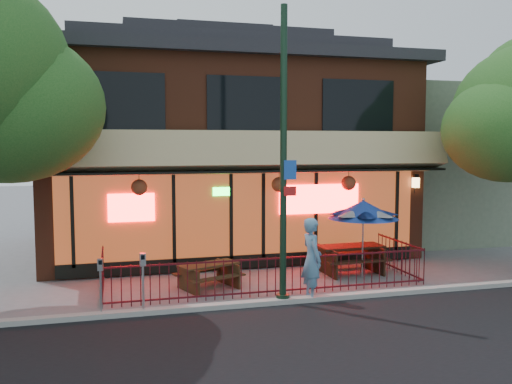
{
  "coord_description": "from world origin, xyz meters",
  "views": [
    {
      "loc": [
        -3.89,
        -12.55,
        3.81
      ],
      "look_at": [
        -0.03,
        2.0,
        2.46
      ],
      "focal_mm": 38.0,
      "sensor_mm": 36.0,
      "label": 1
    }
  ],
  "objects_px": {
    "street_light": "(283,172)",
    "patio_umbrella": "(363,210)",
    "pedestrian": "(312,259)",
    "parking_meter_far": "(101,277)",
    "picnic_table_left": "(209,272)",
    "parking_meter_near": "(143,273)",
    "picnic_table_right": "(350,255)"
  },
  "relations": [
    {
      "from": "picnic_table_right",
      "to": "pedestrian",
      "type": "bearing_deg",
      "value": -132.32
    },
    {
      "from": "picnic_table_right",
      "to": "parking_meter_far",
      "type": "xyz_separation_m",
      "value": [
        -7.03,
        -2.33,
        0.34
      ]
    },
    {
      "from": "patio_umbrella",
      "to": "pedestrian",
      "type": "distance_m",
      "value": 2.97
    },
    {
      "from": "patio_umbrella",
      "to": "pedestrian",
      "type": "bearing_deg",
      "value": -141.57
    },
    {
      "from": "street_light",
      "to": "patio_umbrella",
      "type": "relative_size",
      "value": 3.07
    },
    {
      "from": "street_light",
      "to": "parking_meter_far",
      "type": "xyz_separation_m",
      "value": [
        -4.2,
        0.0,
        -2.27
      ]
    },
    {
      "from": "patio_umbrella",
      "to": "parking_meter_far",
      "type": "bearing_deg",
      "value": -165.88
    },
    {
      "from": "parking_meter_near",
      "to": "picnic_table_right",
      "type": "bearing_deg",
      "value": 21.49
    },
    {
      "from": "picnic_table_left",
      "to": "pedestrian",
      "type": "bearing_deg",
      "value": -35.88
    },
    {
      "from": "picnic_table_left",
      "to": "patio_umbrella",
      "type": "relative_size",
      "value": 0.82
    },
    {
      "from": "street_light",
      "to": "parking_meter_near",
      "type": "bearing_deg",
      "value": -178.65
    },
    {
      "from": "pedestrian",
      "to": "parking_meter_near",
      "type": "height_order",
      "value": "pedestrian"
    },
    {
      "from": "picnic_table_right",
      "to": "patio_umbrella",
      "type": "height_order",
      "value": "patio_umbrella"
    },
    {
      "from": "picnic_table_right",
      "to": "parking_meter_near",
      "type": "xyz_separation_m",
      "value": [
        -6.12,
        -2.41,
        0.4
      ]
    },
    {
      "from": "patio_umbrella",
      "to": "parking_meter_near",
      "type": "distance_m",
      "value": 6.61
    },
    {
      "from": "picnic_table_right",
      "to": "parking_meter_far",
      "type": "height_order",
      "value": "parking_meter_far"
    },
    {
      "from": "street_light",
      "to": "picnic_table_left",
      "type": "xyz_separation_m",
      "value": [
        -1.51,
        1.69,
        -2.71
      ]
    },
    {
      "from": "picnic_table_left",
      "to": "picnic_table_right",
      "type": "height_order",
      "value": "picnic_table_right"
    },
    {
      "from": "picnic_table_left",
      "to": "parking_meter_far",
      "type": "height_order",
      "value": "parking_meter_far"
    },
    {
      "from": "pedestrian",
      "to": "parking_meter_near",
      "type": "bearing_deg",
      "value": 89.03
    },
    {
      "from": "street_light",
      "to": "pedestrian",
      "type": "distance_m",
      "value": 2.27
    },
    {
      "from": "street_light",
      "to": "patio_umbrella",
      "type": "xyz_separation_m",
      "value": [
        2.96,
        1.8,
        -1.2
      ]
    },
    {
      "from": "patio_umbrella",
      "to": "parking_meter_far",
      "type": "relative_size",
      "value": 1.75
    },
    {
      "from": "picnic_table_left",
      "to": "patio_umbrella",
      "type": "xyz_separation_m",
      "value": [
        4.47,
        0.11,
        1.51
      ]
    },
    {
      "from": "street_light",
      "to": "patio_umbrella",
      "type": "distance_m",
      "value": 3.67
    },
    {
      "from": "pedestrian",
      "to": "parking_meter_far",
      "type": "bearing_deg",
      "value": 87.77
    },
    {
      "from": "picnic_table_right",
      "to": "parking_meter_near",
      "type": "height_order",
      "value": "parking_meter_near"
    },
    {
      "from": "picnic_table_left",
      "to": "street_light",
      "type": "bearing_deg",
      "value": -48.2
    },
    {
      "from": "picnic_table_left",
      "to": "picnic_table_right",
      "type": "bearing_deg",
      "value": 8.4
    },
    {
      "from": "pedestrian",
      "to": "parking_meter_far",
      "type": "xyz_separation_m",
      "value": [
        -4.95,
        -0.05,
        -0.13
      ]
    },
    {
      "from": "street_light",
      "to": "picnic_table_right",
      "type": "bearing_deg",
      "value": 39.52
    },
    {
      "from": "pedestrian",
      "to": "parking_meter_near",
      "type": "relative_size",
      "value": 1.45
    }
  ]
}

